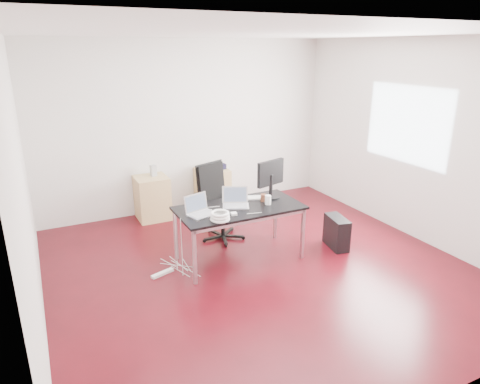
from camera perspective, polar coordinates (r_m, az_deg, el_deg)
name	(u,v)px	position (r m, az deg, el deg)	size (l,w,h in m)	color
room_shell	(263,160)	(5.01, 3.15, 4.24)	(5.00, 5.00, 5.00)	#3A060D
desk	(239,211)	(5.46, -0.09, -2.51)	(1.60, 0.80, 0.73)	black
office_chair	(218,198)	(6.14, -2.92, -0.80)	(0.61, 0.63, 1.08)	black
filing_cabinet_left	(152,198)	(7.04, -11.61, -0.77)	(0.50, 0.50, 0.70)	tan
filing_cabinet_right	(212,189)	(7.35, -3.69, 0.43)	(0.50, 0.50, 0.70)	tan
pc_tower	(337,232)	(6.11, 12.75, -5.27)	(0.20, 0.45, 0.44)	black
wastebasket	(201,202)	(7.37, -5.17, -1.30)	(0.24, 0.24, 0.28)	black
power_strip	(162,273)	(5.44, -10.30, -10.62)	(0.30, 0.06, 0.04)	white
laptop_left	(200,210)	(5.22, -5.37, -2.37)	(0.39, 0.34, 0.23)	silver
laptop_right	(236,202)	(5.46, -0.57, -1.28)	(0.41, 0.37, 0.23)	silver
monitor	(271,177)	(5.72, 4.10, 2.02)	(0.45, 0.26, 0.51)	black
keyboard	(245,198)	(5.72, 0.68, -0.80)	(0.44, 0.14, 0.02)	white
cup_white	(268,200)	(5.52, 3.75, -1.06)	(0.08, 0.08, 0.12)	white
cup_brown	(263,198)	(5.62, 3.15, -0.77)	(0.08, 0.08, 0.10)	brown
cable_coil	(220,216)	(5.01, -2.68, -3.24)	(0.24, 0.24, 0.11)	white
power_adapter	(234,214)	(5.18, -0.82, -2.92)	(0.07, 0.07, 0.03)	white
speaker	(153,171)	(6.96, -11.47, 2.82)	(0.09, 0.08, 0.18)	#9E9E9E
navy_garment	(215,166)	(7.25, -3.32, 3.43)	(0.30, 0.24, 0.09)	black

